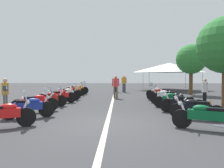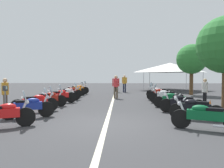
{
  "view_description": "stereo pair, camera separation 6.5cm",
  "coord_description": "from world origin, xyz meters",
  "px_view_note": "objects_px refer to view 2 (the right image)",
  "views": [
    {
      "loc": [
        -7.4,
        -0.42,
        1.72
      ],
      "look_at": [
        5.5,
        0.0,
        1.2
      ],
      "focal_mm": 33.69,
      "sensor_mm": 36.0,
      "label": 1
    },
    {
      "loc": [
        -7.4,
        -0.49,
        1.72
      ],
      "look_at": [
        5.5,
        0.0,
        1.2
      ],
      "focal_mm": 33.69,
      "sensor_mm": 36.0,
      "label": 2
    }
  ],
  "objects_px": {
    "motorcycle_left_row_6": "(70,92)",
    "motorcycle_left_row_5": "(66,94)",
    "traffic_cone_1": "(210,107)",
    "motorcycle_left_row_7": "(75,90)",
    "bystander_1": "(205,90)",
    "bystander_0": "(5,92)",
    "motorcycle_left_row_3": "(48,99)",
    "motorcycle_right_row_1": "(195,108)",
    "roadside_tree_0": "(192,59)",
    "motorcycle_left_row_8": "(78,89)",
    "motorcycle_left_row_1": "(29,107)",
    "motorcycle_right_row_4": "(166,96)",
    "event_tent": "(170,68)",
    "bystander_4": "(116,85)",
    "bystander_2": "(124,82)",
    "motorcycle_left_row_0": "(3,114)",
    "motorcycle_right_row_5": "(161,94)",
    "motorcycle_right_row_0": "(206,116)",
    "motorcycle_right_row_6": "(159,92)",
    "bystander_3": "(117,83)",
    "motorcycle_left_row_4": "(59,96)",
    "motorcycle_right_row_3": "(173,100)",
    "motorcycle_left_row_2": "(36,102)",
    "motorcycle_right_row_2": "(182,103)",
    "parking_meter": "(5,95)"
  },
  "relations": [
    {
      "from": "motorcycle_left_row_6",
      "to": "motorcycle_left_row_5",
      "type": "bearing_deg",
      "value": -122.5
    },
    {
      "from": "traffic_cone_1",
      "to": "motorcycle_left_row_7",
      "type": "bearing_deg",
      "value": 45.9
    },
    {
      "from": "bystander_1",
      "to": "motorcycle_left_row_7",
      "type": "bearing_deg",
      "value": -30.46
    },
    {
      "from": "motorcycle_left_row_5",
      "to": "bystander_0",
      "type": "height_order",
      "value": "bystander_0"
    },
    {
      "from": "motorcycle_left_row_3",
      "to": "motorcycle_right_row_1",
      "type": "bearing_deg",
      "value": -50.21
    },
    {
      "from": "motorcycle_left_row_5",
      "to": "traffic_cone_1",
      "type": "xyz_separation_m",
      "value": [
        -4.49,
        -7.87,
        -0.18
      ]
    },
    {
      "from": "motorcycle_left_row_5",
      "to": "bystander_1",
      "type": "bearing_deg",
      "value": -39.77
    },
    {
      "from": "motorcycle_right_row_1",
      "to": "roadside_tree_0",
      "type": "xyz_separation_m",
      "value": [
        10.69,
        -3.42,
        2.71
      ]
    },
    {
      "from": "motorcycle_left_row_8",
      "to": "motorcycle_left_row_1",
      "type": "bearing_deg",
      "value": -119.15
    },
    {
      "from": "motorcycle_right_row_4",
      "to": "event_tent",
      "type": "relative_size",
      "value": 0.33
    },
    {
      "from": "motorcycle_left_row_3",
      "to": "bystander_4",
      "type": "xyz_separation_m",
      "value": [
        4.5,
        -3.58,
        0.55
      ]
    },
    {
      "from": "motorcycle_left_row_8",
      "to": "bystander_2",
      "type": "bearing_deg",
      "value": -0.7
    },
    {
      "from": "motorcycle_left_row_0",
      "to": "motorcycle_right_row_4",
      "type": "bearing_deg",
      "value": 17.4
    },
    {
      "from": "motorcycle_left_row_8",
      "to": "motorcycle_right_row_1",
      "type": "relative_size",
      "value": 1.0
    },
    {
      "from": "motorcycle_right_row_4",
      "to": "roadside_tree_0",
      "type": "distance_m",
      "value": 7.5
    },
    {
      "from": "motorcycle_right_row_5",
      "to": "bystander_4",
      "type": "bearing_deg",
      "value": -7.57
    },
    {
      "from": "motorcycle_right_row_0",
      "to": "bystander_1",
      "type": "height_order",
      "value": "bystander_1"
    },
    {
      "from": "motorcycle_left_row_6",
      "to": "roadside_tree_0",
      "type": "xyz_separation_m",
      "value": [
        3.02,
        -10.16,
        2.71
      ]
    },
    {
      "from": "traffic_cone_1",
      "to": "bystander_0",
      "type": "bearing_deg",
      "value": 89.03
    },
    {
      "from": "motorcycle_right_row_5",
      "to": "event_tent",
      "type": "distance_m",
      "value": 11.09
    },
    {
      "from": "motorcycle_left_row_7",
      "to": "motorcycle_right_row_6",
      "type": "height_order",
      "value": "motorcycle_left_row_7"
    },
    {
      "from": "motorcycle_right_row_6",
      "to": "bystander_4",
      "type": "distance_m",
      "value": 3.34
    },
    {
      "from": "motorcycle_right_row_6",
      "to": "bystander_3",
      "type": "distance_m",
      "value": 6.46
    },
    {
      "from": "motorcycle_left_row_4",
      "to": "bystander_1",
      "type": "height_order",
      "value": "bystander_1"
    },
    {
      "from": "motorcycle_left_row_5",
      "to": "event_tent",
      "type": "distance_m",
      "value": 14.37
    },
    {
      "from": "motorcycle_left_row_4",
      "to": "bystander_4",
      "type": "distance_m",
      "value": 4.59
    },
    {
      "from": "motorcycle_right_row_4",
      "to": "traffic_cone_1",
      "type": "distance_m",
      "value": 3.33
    },
    {
      "from": "motorcycle_left_row_0",
      "to": "motorcycle_left_row_1",
      "type": "xyz_separation_m",
      "value": [
        1.6,
        -0.16,
        0.0
      ]
    },
    {
      "from": "motorcycle_left_row_0",
      "to": "bystander_1",
      "type": "height_order",
      "value": "bystander_1"
    },
    {
      "from": "motorcycle_right_row_3",
      "to": "bystander_3",
      "type": "height_order",
      "value": "bystander_3"
    },
    {
      "from": "motorcycle_left_row_1",
      "to": "motorcycle_right_row_1",
      "type": "bearing_deg",
      "value": -27.32
    },
    {
      "from": "motorcycle_left_row_1",
      "to": "motorcycle_left_row_8",
      "type": "distance_m",
      "value": 10.77
    },
    {
      "from": "motorcycle_left_row_4",
      "to": "motorcycle_left_row_5",
      "type": "distance_m",
      "value": 1.58
    },
    {
      "from": "bystander_2",
      "to": "roadside_tree_0",
      "type": "distance_m",
      "value": 6.75
    },
    {
      "from": "motorcycle_left_row_2",
      "to": "motorcycle_right_row_1",
      "type": "bearing_deg",
      "value": -41.48
    },
    {
      "from": "motorcycle_left_row_0",
      "to": "motorcycle_right_row_5",
      "type": "height_order",
      "value": "motorcycle_right_row_5"
    },
    {
      "from": "motorcycle_left_row_1",
      "to": "event_tent",
      "type": "xyz_separation_m",
      "value": [
        16.55,
        -9.51,
        2.18
      ]
    },
    {
      "from": "motorcycle_left_row_8",
      "to": "motorcycle_right_row_0",
      "type": "xyz_separation_m",
      "value": [
        -12.41,
        -6.54,
        -0.03
      ]
    },
    {
      "from": "motorcycle_right_row_5",
      "to": "motorcycle_left_row_6",
      "type": "bearing_deg",
      "value": 3.12
    },
    {
      "from": "motorcycle_left_row_5",
      "to": "motorcycle_right_row_4",
      "type": "height_order",
      "value": "motorcycle_left_row_5"
    },
    {
      "from": "motorcycle_left_row_5",
      "to": "motorcycle_right_row_5",
      "type": "xyz_separation_m",
      "value": [
        0.06,
        -6.52,
        -0.0
      ]
    },
    {
      "from": "motorcycle_right_row_2",
      "to": "motorcycle_right_row_4",
      "type": "xyz_separation_m",
      "value": [
        3.19,
        0.02,
        0.01
      ]
    },
    {
      "from": "motorcycle_left_row_5",
      "to": "parking_meter",
      "type": "height_order",
      "value": "parking_meter"
    },
    {
      "from": "motorcycle_left_row_5",
      "to": "motorcycle_left_row_6",
      "type": "height_order",
      "value": "motorcycle_left_row_5"
    },
    {
      "from": "motorcycle_right_row_4",
      "to": "bystander_0",
      "type": "height_order",
      "value": "bystander_0"
    },
    {
      "from": "motorcycle_left_row_2",
      "to": "motorcycle_right_row_4",
      "type": "distance_m",
      "value": 7.49
    },
    {
      "from": "traffic_cone_1",
      "to": "bystander_4",
      "type": "bearing_deg",
      "value": 37.09
    },
    {
      "from": "motorcycle_left_row_1",
      "to": "traffic_cone_1",
      "type": "bearing_deg",
      "value": -15.68
    },
    {
      "from": "motorcycle_left_row_3",
      "to": "motorcycle_right_row_5",
      "type": "xyz_separation_m",
      "value": [
        3.13,
        -6.7,
        0.0
      ]
    },
    {
      "from": "bystander_0",
      "to": "bystander_4",
      "type": "bearing_deg",
      "value": -143.64
    }
  ]
}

